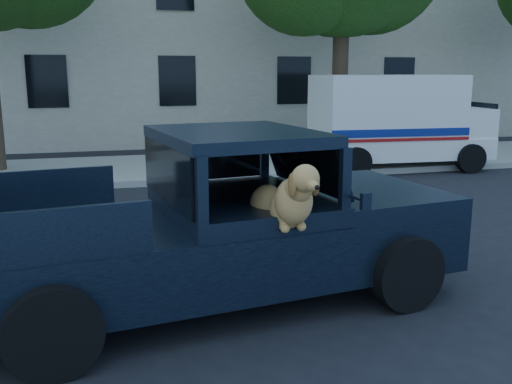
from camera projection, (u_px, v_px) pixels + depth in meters
ground at (261, 315)px, 5.97m from camera, size 120.00×120.00×0.00m
far_sidewalk at (163, 168)px, 14.63m from camera, size 60.00×4.00×0.15m
lane_stripes at (319, 221)px, 9.69m from camera, size 21.60×0.14×0.01m
building_main at (218, 17)px, 21.38m from camera, size 26.00×6.00×9.00m
pickup_truck at (209, 246)px, 6.20m from camera, size 5.51×2.94×1.89m
mail_truck at (396, 128)px, 14.77m from camera, size 4.53×2.48×2.42m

